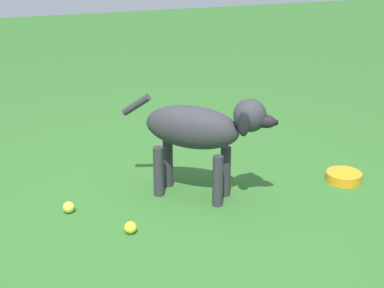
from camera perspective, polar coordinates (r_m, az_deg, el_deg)
ground at (r=3.40m, az=-1.36°, el=-6.90°), size 14.00×14.00×0.00m
dog at (r=3.46m, az=0.86°, el=1.32°), size 0.64×0.77×0.64m
tennis_ball_0 at (r=3.24m, az=-5.81°, el=-7.83°), size 0.07×0.07×0.07m
tennis_ball_1 at (r=3.50m, az=-11.53°, el=-5.85°), size 0.07×0.07×0.07m
water_bowl at (r=3.92m, az=14.09°, el=-3.02°), size 0.22×0.22×0.06m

